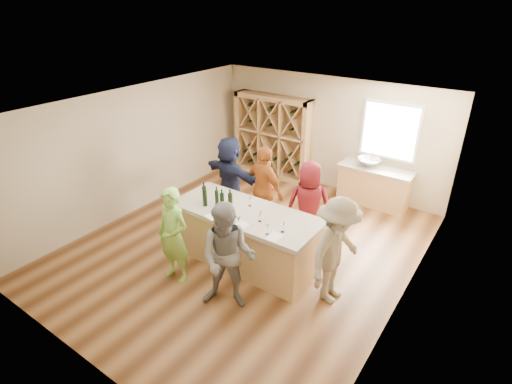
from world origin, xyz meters
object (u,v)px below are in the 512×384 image
Objects in this scene: wine_bottle_b at (205,198)px; person_near_left at (173,236)px; sink at (369,162)px; person_far_left at (230,177)px; wine_bottle_e at (230,202)px; person_server at (336,251)px; person_far_mid at (265,189)px; wine_rack at (273,137)px; tasting_counter_base at (246,239)px; person_far_right at (309,205)px; wine_bottle_a at (204,194)px; wine_bottle_d at (222,202)px; person_near_right at (228,257)px; wine_bottle_c at (217,198)px.

person_near_left reaches higher than wine_bottle_b.
person_far_left is at bearing -133.88° from sink.
person_server reaches higher than wine_bottle_e.
person_far_mid is (0.33, 2.27, 0.06)m from person_near_left.
wine_rack is 1.27× the size of person_near_left.
tasting_counter_base is 1.06m from wine_bottle_b.
wine_bottle_e is at bearing 113.69° from person_far_mid.
person_far_mid reaches higher than sink.
person_far_right is 2.00m from person_far_left.
person_far_left is (-0.54, 1.43, -0.32)m from wine_bottle_a.
wine_bottle_d is at bearing -108.54° from sink.
sink is 4.71m from person_near_right.
person_far_right is (0.20, 2.24, -0.03)m from person_near_right.
wine_rack reaches higher than wine_bottle_e.
person_far_right is at bearing -45.78° from wine_rack.
person_far_left reaches higher than person_near_right.
tasting_counter_base is at bearing 30.22° from person_far_right.
person_far_right reaches higher than tasting_counter_base.
wine_bottle_a is 1.14× the size of wine_bottle_c.
person_server is 1.00× the size of person_far_left.
person_far_right is (1.36, 2.24, 0.01)m from person_near_left.
wine_bottle_d is 1.03m from person_near_left.
wine_bottle_b is at bearing -165.31° from wine_bottle_e.
person_near_left is 0.94× the size of person_far_left.
person_far_mid is at bearing -60.47° from wine_rack.
wine_rack is at bearing 108.07° from wine_bottle_c.
person_near_right reaches higher than wine_bottle_b.
wine_bottle_b is (-1.62, -3.86, 0.23)m from sink.
person_far_left is at bearing -79.41° from wine_rack.
person_server reaches higher than person_near_right.
person_far_left is (-2.25, -2.34, -0.09)m from sink.
wine_bottle_c is 1.05m from person_near_left.
wine_bottle_e is 0.18× the size of person_far_left.
wine_rack is at bearing 178.51° from sink.
person_far_left reaches higher than wine_bottle_c.
person_near_left is at bearing 98.76° from person_far_mid.
wine_bottle_d is at bearing -23.78° from wine_bottle_c.
person_near_left is at bearing 27.71° from person_far_right.
wine_rack reaches higher than wine_bottle_b.
wine_rack is at bearing 112.35° from wine_bottle_e.
person_near_right is at bearing 127.32° from person_far_mid.
wine_bottle_b is at bearing -45.04° from wine_bottle_a.
tasting_counter_base is 1.39m from person_far_right.
person_near_right is at bearing -67.33° from tasting_counter_base.
wine_bottle_d is 1.73m from person_far_right.
tasting_counter_base is at bearing 27.39° from wine_bottle_e.
person_near_left reaches higher than tasting_counter_base.
person_near_right is (-0.45, -4.68, -0.11)m from sink.
wine_bottle_e is at bearing -106.89° from sink.
sink is at bearing 67.31° from wine_bottle_b.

